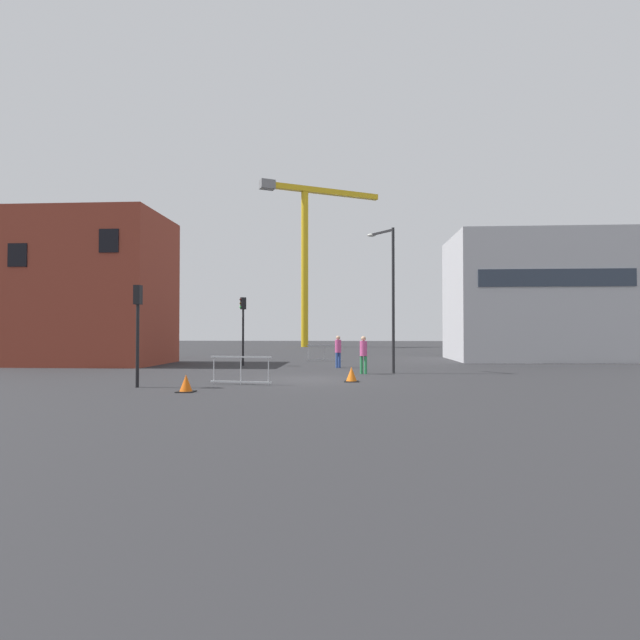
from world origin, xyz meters
The scene contains 13 objects.
ground centered at (0.00, 0.00, 0.00)m, with size 160.00×160.00×0.00m, color #28282B.
brick_building centered at (-14.01, 8.72, 4.55)m, with size 8.65×6.46×9.09m.
office_block centered at (14.58, 14.77, 4.32)m, with size 11.44×7.44×8.64m.
construction_crane centered at (-3.79, 42.53, 13.76)m, with size 15.00×8.16×20.59m.
streetlamp_tall centered at (3.68, 3.44, 4.17)m, with size 1.27×1.44×7.03m.
traffic_light_median centered at (-4.50, 7.89, 2.68)m, with size 0.38×0.36×3.99m.
traffic_light_corner centered at (-5.91, -3.39, 2.50)m, with size 0.24×0.37×3.70m.
pedestrian_walking centered at (1.07, 6.73, 1.04)m, with size 0.34×0.34×1.77m.
pedestrian_waiting centered at (2.38, 2.83, 1.05)m, with size 0.34×0.34×1.79m.
safety_barrier_front centered at (-2.39, -2.20, 0.56)m, with size 2.43×0.42×1.08m.
safety_barrier_left_run centered at (-0.02, 12.73, 0.56)m, with size 2.36×0.19×1.08m.
traffic_cone_on_verge centered at (-3.71, -4.63, 0.27)m, with size 0.58×0.58×0.58m.
traffic_cone_striped centered at (1.81, -0.85, 0.27)m, with size 0.59×0.59×0.59m.
Camera 1 is at (1.81, -21.26, 2.05)m, focal length 28.44 mm.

